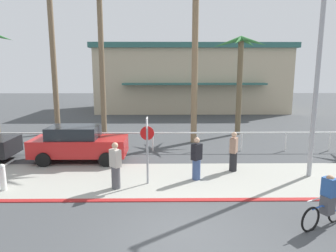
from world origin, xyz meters
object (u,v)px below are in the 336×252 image
(car_red_1, at_px, (78,143))
(pedestrian_2, at_px, (116,167))
(palm_tree_1, at_px, (51,21))
(pedestrian_0, at_px, (197,160))
(bollard_0, at_px, (3,177))
(palm_tree_3, at_px, (195,19))
(stop_sign_bike_lane, at_px, (147,141))
(streetlight_curb, at_px, (321,70))
(cyclist_blue_0, at_px, (327,202))
(pedestrian_1, at_px, (233,153))
(palm_tree_4, at_px, (240,58))
(palm_tree_2, at_px, (101,26))

(car_red_1, distance_m, pedestrian_2, 4.19)
(palm_tree_1, xyz_separation_m, pedestrian_2, (5.59, -10.13, -6.62))
(pedestrian_0, bearing_deg, bollard_0, -171.67)
(palm_tree_3, bearing_deg, stop_sign_bike_lane, -109.10)
(car_red_1, bearing_deg, streetlight_curb, -13.94)
(streetlight_curb, xyz_separation_m, palm_tree_1, (-13.28, 9.11, 3.16))
(cyclist_blue_0, distance_m, pedestrian_0, 4.88)
(stop_sign_bike_lane, height_order, pedestrian_1, stop_sign_bike_lane)
(palm_tree_1, distance_m, car_red_1, 9.89)
(pedestrian_0, height_order, pedestrian_2, pedestrian_2)
(cyclist_blue_0, bearing_deg, palm_tree_3, 105.28)
(car_red_1, relative_size, pedestrian_2, 2.53)
(car_red_1, distance_m, pedestrian_1, 7.20)
(car_red_1, xyz_separation_m, pedestrian_0, (5.34, -2.60, -0.07))
(car_red_1, relative_size, pedestrian_0, 2.56)
(bollard_0, height_order, palm_tree_4, palm_tree_4)
(stop_sign_bike_lane, relative_size, cyclist_blue_0, 1.56)
(palm_tree_1, xyz_separation_m, pedestrian_1, (10.30, -8.22, -6.63))
(pedestrian_1, bearing_deg, pedestrian_0, -148.88)
(stop_sign_bike_lane, relative_size, bollard_0, 2.56)
(palm_tree_1, relative_size, palm_tree_2, 1.02)
(streetlight_curb, xyz_separation_m, car_red_1, (-10.00, 2.48, -3.41))
(stop_sign_bike_lane, xyz_separation_m, pedestrian_0, (1.90, 0.43, -0.88))
(stop_sign_bike_lane, xyz_separation_m, palm_tree_4, (5.60, 9.19, 3.36))
(palm_tree_3, distance_m, pedestrian_1, 8.38)
(stop_sign_bike_lane, bearing_deg, palm_tree_3, 70.90)
(streetlight_curb, bearing_deg, car_red_1, 166.06)
(streetlight_curb, height_order, pedestrian_2, streetlight_curb)
(pedestrian_2, bearing_deg, stop_sign_bike_lane, 22.43)
(streetlight_curb, bearing_deg, palm_tree_4, 96.37)
(palm_tree_2, xyz_separation_m, palm_tree_3, (5.91, -3.12, -0.07))
(stop_sign_bike_lane, relative_size, palm_tree_3, 0.27)
(palm_tree_4, distance_m, car_red_1, 11.70)
(car_red_1, height_order, pedestrian_2, pedestrian_2)
(stop_sign_bike_lane, relative_size, palm_tree_4, 0.40)
(palm_tree_2, height_order, pedestrian_0, palm_tree_2)
(palm_tree_1, xyz_separation_m, palm_tree_2, (3.17, 0.29, -0.27))
(palm_tree_1, height_order, car_red_1, palm_tree_1)
(palm_tree_2, height_order, cyclist_blue_0, palm_tree_2)
(palm_tree_4, bearing_deg, car_red_1, -145.67)
(bollard_0, xyz_separation_m, palm_tree_1, (-1.57, 10.27, 6.92))
(car_red_1, bearing_deg, pedestrian_2, -56.61)
(pedestrian_1, bearing_deg, cyclist_blue_0, -71.82)
(car_red_1, height_order, pedestrian_1, pedestrian_1)
(palm_tree_2, relative_size, pedestrian_2, 5.59)
(palm_tree_1, bearing_deg, palm_tree_3, -17.25)
(car_red_1, distance_m, pedestrian_0, 5.94)
(palm_tree_3, height_order, cyclist_blue_0, palm_tree_3)
(palm_tree_3, distance_m, pedestrian_0, 9.00)
(palm_tree_3, bearing_deg, bollard_0, -135.29)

